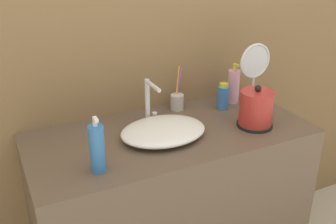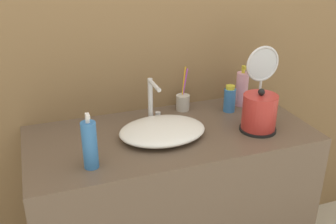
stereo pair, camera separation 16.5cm
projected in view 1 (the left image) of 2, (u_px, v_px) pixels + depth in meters
The scene contains 10 objects.
wall_back at pixel (142, 26), 1.79m from camera, with size 6.00×0.04×2.60m.
vanity_counter at pixel (171, 215), 1.89m from camera, with size 1.23×0.57×0.90m.
sink_basin at pixel (163, 131), 1.65m from camera, with size 0.37×0.29×0.06m.
faucet at pixel (150, 100), 1.74m from camera, with size 0.06×0.14×0.21m.
electric_kettle at pixel (256, 110), 1.73m from camera, with size 0.16×0.16×0.19m.
toothbrush_cup at pixel (177, 101), 1.92m from camera, with size 0.07×0.07×0.22m.
lotion_bottle at pixel (97, 149), 1.38m from camera, with size 0.06×0.06×0.22m.
shampoo_bottle at pixel (223, 97), 1.91m from camera, with size 0.06×0.06×0.13m.
mouthwash_bottle at pixel (233, 86), 1.98m from camera, with size 0.06×0.06×0.21m.
vanity_mirror at pixel (254, 74), 1.85m from camera, with size 0.17×0.12×0.33m.
Camera 1 is at (-0.68, -1.07, 1.67)m, focal length 42.00 mm.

